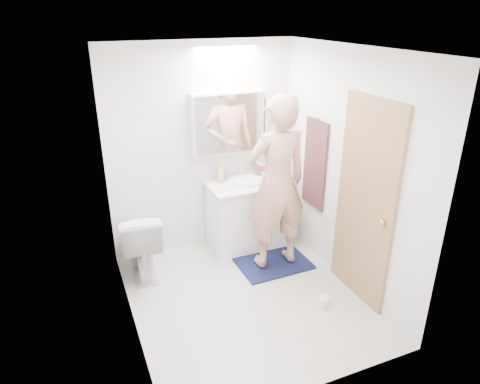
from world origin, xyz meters
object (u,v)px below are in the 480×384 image
medicine_cabinet (229,123)px  toilet_paper_roll (323,302)px  soap_bottle_b (224,174)px  toothbrush_cup (258,172)px  toilet (141,242)px  person (277,184)px  vanity_cabinet (248,216)px  soap_bottle_a (220,172)px

medicine_cabinet → toilet_paper_roll: size_ratio=8.00×
medicine_cabinet → soap_bottle_b: bearing=-160.1°
toothbrush_cup → toilet_paper_roll: toothbrush_cup is taller
toilet → toilet_paper_roll: bearing=144.9°
toilet → person: bearing=168.2°
soap_bottle_b → toilet_paper_roll: bearing=-74.7°
vanity_cabinet → medicine_cabinet: medicine_cabinet is taller
medicine_cabinet → person: 0.94m
toilet → soap_bottle_b: soap_bottle_b is taller
medicine_cabinet → soap_bottle_a: bearing=-156.1°
soap_bottle_a → soap_bottle_b: size_ratio=1.55×
medicine_cabinet → person: person is taller
vanity_cabinet → toothbrush_cup: toothbrush_cup is taller
soap_bottle_a → soap_bottle_b: (0.05, 0.03, -0.04)m
soap_bottle_a → toilet_paper_roll: (0.48, -1.55, -0.89)m
soap_bottle_b → toothbrush_cup: (0.43, -0.02, -0.03)m
vanity_cabinet → soap_bottle_b: size_ratio=5.80×
soap_bottle_b → toilet_paper_roll: size_ratio=1.41×
toilet → toilet_paper_roll: 2.01m
toilet → soap_bottle_a: soap_bottle_a is taller
soap_bottle_b → toilet: bearing=-164.7°
toilet → person: size_ratio=0.40×
soap_bottle_a → toilet: bearing=-165.5°
vanity_cabinet → toothbrush_cup: 0.54m
toilet → toilet_paper_roll: toilet is taller
medicine_cabinet → person: bearing=-72.3°
toilet → toothbrush_cup: toothbrush_cup is taller
toilet → vanity_cabinet: bearing=-169.8°
vanity_cabinet → person: 0.82m
person → toilet_paper_roll: size_ratio=17.22×
soap_bottle_b → toothbrush_cup: soap_bottle_b is taller
soap_bottle_a → toothbrush_cup: size_ratio=2.49×
soap_bottle_a → toilet_paper_roll: size_ratio=2.18×
toothbrush_cup → soap_bottle_b: bearing=177.4°
soap_bottle_a → medicine_cabinet: bearing=23.9°
vanity_cabinet → toilet_paper_roll: bearing=-82.1°
medicine_cabinet → toothbrush_cup: 0.73m
soap_bottle_a → soap_bottle_b: soap_bottle_a is taller
soap_bottle_a → toothbrush_cup: soap_bottle_a is taller
vanity_cabinet → toilet: size_ratio=1.18×
toilet → person: (1.40, -0.43, 0.61)m
toilet → soap_bottle_b: bearing=-159.4°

